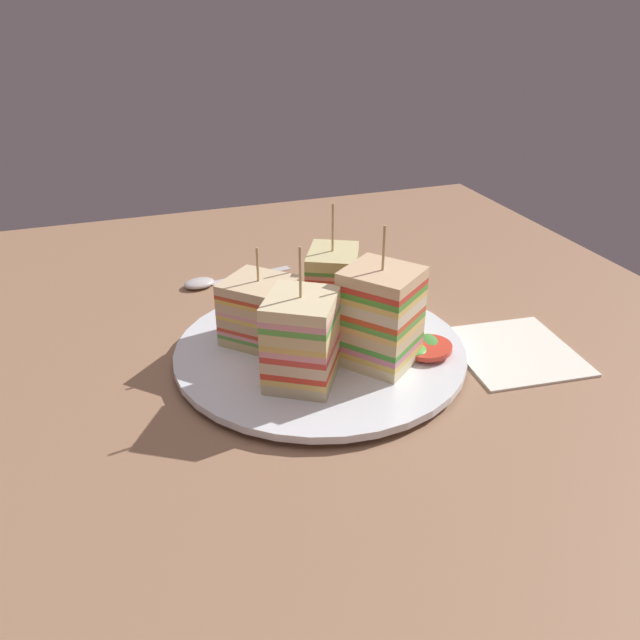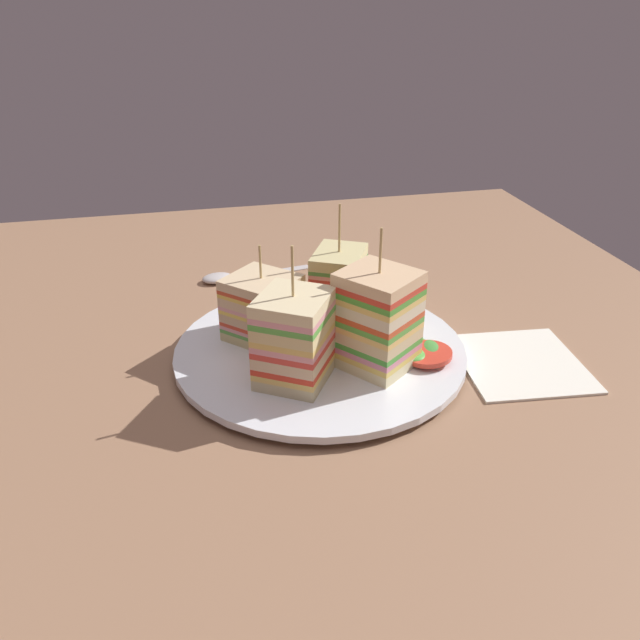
# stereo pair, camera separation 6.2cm
# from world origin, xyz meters

# --- Properties ---
(ground_plane) EXTENTS (1.01, 0.90, 0.02)m
(ground_plane) POSITION_xyz_m (0.00, 0.00, -0.01)
(ground_plane) COLOR #9B7153
(plate) EXTENTS (0.29, 0.29, 0.01)m
(plate) POSITION_xyz_m (0.00, 0.00, 0.01)
(plate) COLOR white
(plate) RESTS_ON ground_plane
(sandwich_wedge_0) EXTENTS (0.09, 0.09, 0.13)m
(sandwich_wedge_0) POSITION_xyz_m (0.04, 0.04, 0.06)
(sandwich_wedge_0) COLOR beige
(sandwich_wedge_0) RESTS_ON plate
(sandwich_wedge_1) EXTENTS (0.08, 0.07, 0.13)m
(sandwich_wedge_1) POSITION_xyz_m (-0.05, 0.03, 0.05)
(sandwich_wedge_1) COLOR #CFC185
(sandwich_wedge_1) RESTS_ON plate
(sandwich_wedge_2) EXTENTS (0.09, 0.09, 0.10)m
(sandwich_wedge_2) POSITION_xyz_m (-0.03, -0.05, 0.05)
(sandwich_wedge_2) COLOR #D2C584
(sandwich_wedge_2) RESTS_ON plate
(sandwich_wedge_3) EXTENTS (0.08, 0.08, 0.13)m
(sandwich_wedge_3) POSITION_xyz_m (0.05, -0.03, 0.05)
(sandwich_wedge_3) COLOR #CEBE8D
(sandwich_wedge_3) RESTS_ON plate
(chip_pile) EXTENTS (0.07, 0.07, 0.03)m
(chip_pile) POSITION_xyz_m (-0.01, 0.01, 0.03)
(chip_pile) COLOR #DBCC62
(chip_pile) RESTS_ON plate
(salad_garnish) EXTENTS (0.06, 0.07, 0.01)m
(salad_garnish) POSITION_xyz_m (0.04, 0.09, 0.02)
(salad_garnish) COLOR #54A83E
(salad_garnish) RESTS_ON plate
(spoon) EXTENTS (0.04, 0.14, 0.01)m
(spoon) POSITION_xyz_m (-0.21, -0.07, 0.00)
(spoon) COLOR silver
(spoon) RESTS_ON ground_plane
(napkin) EXTENTS (0.13, 0.13, 0.01)m
(napkin) POSITION_xyz_m (0.05, 0.19, 0.00)
(napkin) COLOR white
(napkin) RESTS_ON ground_plane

